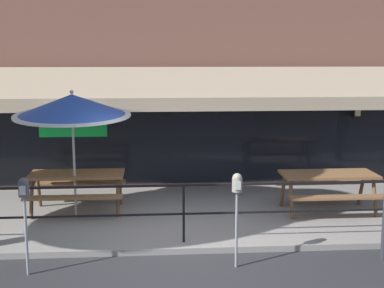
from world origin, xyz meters
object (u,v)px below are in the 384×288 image
object	(u,v)px
picnic_table_left	(77,181)
picnic_table_centre	(328,181)
patio_umbrella_left	(72,106)
parking_meter_near	(24,197)
parking_meter_far	(237,192)

from	to	relation	value
picnic_table_left	picnic_table_centre	xyz separation A→B (m)	(4.83, -0.36, 0.00)
patio_umbrella_left	parking_meter_near	bearing A→B (deg)	-97.67
picnic_table_left	patio_umbrella_left	xyz separation A→B (m)	(-0.00, -0.26, 1.47)
patio_umbrella_left	parking_meter_far	xyz separation A→B (m)	(2.68, -2.46, -1.03)
patio_umbrella_left	parking_meter_near	world-z (taller)	patio_umbrella_left
parking_meter_near	parking_meter_far	bearing A→B (deg)	1.09
picnic_table_centre	patio_umbrella_left	bearing A→B (deg)	178.79
parking_meter_far	picnic_table_centre	bearing A→B (deg)	47.51
patio_umbrella_left	picnic_table_centre	bearing A→B (deg)	-1.21
parking_meter_near	patio_umbrella_left	bearing A→B (deg)	82.33
picnic_table_left	parking_meter_near	size ratio (longest dim) A/B	1.27
picnic_table_centre	parking_meter_near	world-z (taller)	parking_meter_near
picnic_table_centre	patio_umbrella_left	xyz separation A→B (m)	(-4.83, 0.10, 1.47)
picnic_table_centre	parking_meter_near	xyz separation A→B (m)	(-5.17, -2.41, 0.44)
parking_meter_near	parking_meter_far	distance (m)	3.02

